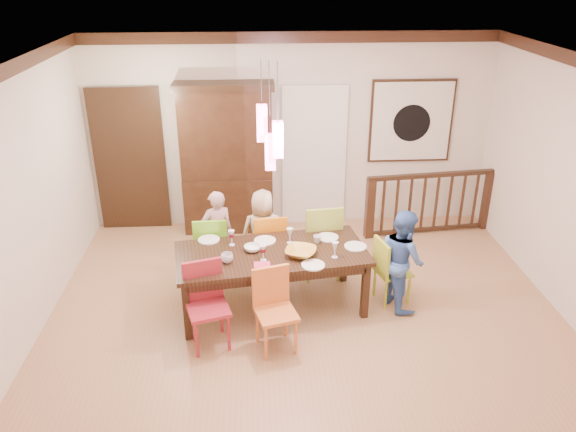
{
  "coord_description": "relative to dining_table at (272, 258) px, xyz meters",
  "views": [
    {
      "loc": [
        -0.55,
        -5.6,
        3.82
      ],
      "look_at": [
        -0.18,
        0.29,
        1.1
      ],
      "focal_mm": 35.0,
      "sensor_mm": 36.0,
      "label": 1
    }
  ],
  "objects": [
    {
      "name": "floor",
      "position": [
        0.38,
        -0.07,
        -0.67
      ],
      "size": [
        6.0,
        6.0,
        0.0
      ],
      "primitive_type": "plane",
      "color": "#AC8153",
      "rests_on": "ground"
    },
    {
      "name": "ceiling",
      "position": [
        0.38,
        -0.07,
        2.23
      ],
      "size": [
        6.0,
        6.0,
        0.0
      ],
      "primitive_type": "plane",
      "rotation": [
        3.14,
        0.0,
        0.0
      ],
      "color": "white",
      "rests_on": "wall_back"
    },
    {
      "name": "wall_back",
      "position": [
        0.38,
        2.43,
        0.78
      ],
      "size": [
        6.0,
        0.0,
        6.0
      ],
      "primitive_type": "plane",
      "rotation": [
        1.57,
        0.0,
        0.0
      ],
      "color": "beige",
      "rests_on": "floor"
    },
    {
      "name": "wall_left",
      "position": [
        -2.62,
        -0.07,
        0.78
      ],
      "size": [
        0.0,
        5.0,
        5.0
      ],
      "primitive_type": "plane",
      "rotation": [
        1.57,
        0.0,
        1.57
      ],
      "color": "beige",
      "rests_on": "floor"
    },
    {
      "name": "wall_right",
      "position": [
        3.38,
        -0.07,
        0.78
      ],
      "size": [
        0.0,
        5.0,
        5.0
      ],
      "primitive_type": "plane",
      "rotation": [
        1.57,
        0.0,
        -1.57
      ],
      "color": "beige",
      "rests_on": "floor"
    },
    {
      "name": "crown_molding",
      "position": [
        0.38,
        -0.07,
        2.15
      ],
      "size": [
        6.0,
        5.0,
        0.16
      ],
      "primitive_type": null,
      "color": "black",
      "rests_on": "wall_back"
    },
    {
      "name": "panel_door",
      "position": [
        -2.02,
        2.38,
        0.38
      ],
      "size": [
        1.04,
        0.07,
        2.24
      ],
      "primitive_type": "cube",
      "color": "black",
      "rests_on": "wall_back"
    },
    {
      "name": "white_doorway",
      "position": [
        0.73,
        2.39,
        0.38
      ],
      "size": [
        0.97,
        0.05,
        2.22
      ],
      "primitive_type": "cube",
      "color": "silver",
      "rests_on": "wall_back"
    },
    {
      "name": "painting",
      "position": [
        2.18,
        2.39,
        0.93
      ],
      "size": [
        1.25,
        0.06,
        1.25
      ],
      "color": "black",
      "rests_on": "wall_back"
    },
    {
      "name": "pendant_cluster",
      "position": [
        0.0,
        -0.0,
        1.44
      ],
      "size": [
        0.27,
        0.21,
        1.14
      ],
      "color": "#FF4C79",
      "rests_on": "ceiling"
    },
    {
      "name": "dining_table",
      "position": [
        0.0,
        0.0,
        0.0
      ],
      "size": [
        2.3,
        1.29,
        0.75
      ],
      "rotation": [
        0.0,
        0.0,
        0.14
      ],
      "color": "black",
      "rests_on": "floor"
    },
    {
      "name": "chair_far_left",
      "position": [
        -0.74,
        0.7,
        -0.14
      ],
      "size": [
        0.43,
        0.43,
        0.92
      ],
      "rotation": [
        0.0,
        0.0,
        3.18
      ],
      "color": "#72D124",
      "rests_on": "floor"
    },
    {
      "name": "chair_far_mid",
      "position": [
        -0.01,
        0.73,
        -0.14
      ],
      "size": [
        0.46,
        0.46,
        0.92
      ],
      "rotation": [
        0.0,
        0.0,
        3.24
      ],
      "color": "orange",
      "rests_on": "floor"
    },
    {
      "name": "chair_far_right",
      "position": [
        0.65,
        0.73,
        -0.07
      ],
      "size": [
        0.52,
        0.52,
        1.04
      ],
      "rotation": [
        0.0,
        0.0,
        3.26
      ],
      "color": "#8CA636",
      "rests_on": "floor"
    },
    {
      "name": "chair_near_left",
      "position": [
        -0.7,
        -0.68,
        -0.13
      ],
      "size": [
        0.52,
        0.52,
        0.94
      ],
      "rotation": [
        0.0,
        0.0,
        0.28
      ],
      "color": "maroon",
      "rests_on": "floor"
    },
    {
      "name": "chair_near_mid",
      "position": [
        0.02,
        -0.78,
        -0.16
      ],
      "size": [
        0.5,
        0.5,
        0.9
      ],
      "rotation": [
        0.0,
        0.0,
        0.27
      ],
      "color": "orange",
      "rests_on": "floor"
    },
    {
      "name": "chair_end_right",
      "position": [
        1.45,
        0.06,
        -0.19
      ],
      "size": [
        0.46,
        0.46,
        0.84
      ],
      "rotation": [
        0.0,
        0.0,
        1.81
      ],
      "color": "#A5B72B",
      "rests_on": "floor"
    },
    {
      "name": "china_hutch",
      "position": [
        -0.58,
        2.22,
        0.46
      ],
      "size": [
        1.42,
        0.46,
        2.24
      ],
      "color": "black",
      "rests_on": "floor"
    },
    {
      "name": "balustrade",
      "position": [
        2.43,
        1.88,
        -0.17
      ],
      "size": [
        1.99,
        0.3,
        0.96
      ],
      "rotation": [
        0.0,
        0.0,
        0.11
      ],
      "color": "black",
      "rests_on": "floor"
    },
    {
      "name": "person_far_left",
      "position": [
        -0.67,
        0.87,
        -0.09
      ],
      "size": [
        0.49,
        0.41,
        1.16
      ],
      "primitive_type": "imported",
      "rotation": [
        0.0,
        0.0,
        3.5
      ],
      "color": "#D5A2AF",
      "rests_on": "floor"
    },
    {
      "name": "person_far_mid",
      "position": [
        -0.08,
        0.81,
        -0.08
      ],
      "size": [
        0.58,
        0.38,
        1.17
      ],
      "primitive_type": "imported",
      "rotation": [
        0.0,
        0.0,
        3.13
      ],
      "color": "beige",
      "rests_on": "floor"
    },
    {
      "name": "person_end_right",
      "position": [
        1.53,
        -0.03,
        -0.05
      ],
      "size": [
        0.61,
        0.7,
        1.23
      ],
      "primitive_type": "imported",
      "rotation": [
        0.0,
        0.0,
        1.84
      ],
      "color": "#416BB7",
      "rests_on": "floor"
    },
    {
      "name": "serving_bowl",
      "position": [
        0.33,
        -0.11,
        0.12
      ],
      "size": [
        0.44,
        0.44,
        0.08
      ],
      "primitive_type": "imported",
      "rotation": [
        0.0,
        0.0,
        -0.34
      ],
      "color": "gold",
      "rests_on": "dining_table"
    },
    {
      "name": "small_bowl",
      "position": [
        -0.22,
        0.04,
        0.11
      ],
      "size": [
        0.23,
        0.23,
        0.06
      ],
      "primitive_type": "imported",
      "rotation": [
        0.0,
        0.0,
        -0.18
      ],
      "color": "white",
      "rests_on": "dining_table"
    },
    {
      "name": "cup_left",
      "position": [
        -0.5,
        -0.21,
        0.13
      ],
      "size": [
        0.16,
        0.16,
        0.11
      ],
      "primitive_type": "imported",
      "rotation": [
        0.0,
        0.0,
        0.26
      ],
      "color": "silver",
      "rests_on": "dining_table"
    },
    {
      "name": "cup_right",
      "position": [
        0.55,
        0.2,
        0.12
      ],
      "size": [
        0.12,
        0.12,
        0.09
      ],
      "primitive_type": "imported",
      "rotation": [
        0.0,
        0.0,
        -0.33
      ],
      "color": "silver",
      "rests_on": "dining_table"
    },
    {
      "name": "plate_far_left",
      "position": [
        -0.74,
        0.34,
        0.09
      ],
      "size": [
        0.26,
        0.26,
        0.01
      ],
      "primitive_type": "cylinder",
      "color": "white",
      "rests_on": "dining_table"
    },
    {
      "name": "plate_far_mid",
      "position": [
        -0.07,
        0.27,
        0.09
      ],
      "size": [
        0.26,
        0.26,
        0.01
      ],
      "primitive_type": "cylinder",
      "color": "white",
      "rests_on": "dining_table"
    },
    {
      "name": "plate_far_right",
      "position": [
        0.69,
        0.31,
        0.09
      ],
      "size": [
        0.26,
        0.26,
        0.01
      ],
      "primitive_type": "cylinder",
      "color": "white",
      "rests_on": "dining_table"
    },
    {
      "name": "plate_near_left",
      "position": [
        -0.7,
        -0.31,
        0.09
      ],
      "size": [
        0.26,
        0.26,
        0.01
      ],
      "primitive_type": "cylinder",
      "color": "white",
      "rests_on": "dining_table"
    },
    {
      "name": "plate_near_mid",
      "position": [
        0.44,
        -0.35,
        0.09
      ],
      "size": [
        0.26,
        0.26,
        0.01
      ],
      "primitive_type": "cylinder",
      "color": "white",
      "rests_on": "dining_table"
    },
    {
      "name": "plate_end_right",
      "position": [
        0.98,
        0.06,
        0.09
      ],
      "size": [
        0.26,
        0.26,
        0.01
      ],
      "primitive_type": "cylinder",
      "color": "white",
      "rests_on": "dining_table"
    },
    {
      "name": "wine_glass_a",
      "position": [
        -0.46,
        0.2,
        0.18
      ],
      "size": [
        0.08,
        0.08,
        0.19
      ],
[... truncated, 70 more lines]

